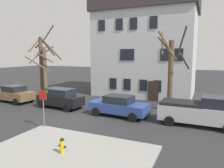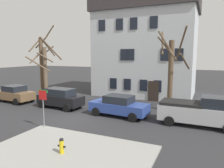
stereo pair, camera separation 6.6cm
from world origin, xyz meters
name	(u,v)px [view 1 (the left image)]	position (x,y,z in m)	size (l,w,h in m)	color
ground_plane	(72,118)	(0.00, 0.00, 0.00)	(120.00, 120.00, 0.00)	#2D2D30
sidewalk_slab	(58,161)	(3.27, -5.80, 0.06)	(8.02, 6.72, 0.12)	#999993
building_main	(146,47)	(2.34, 12.25, 5.72)	(11.60, 7.92, 11.29)	silver
tree_bare_near	(42,65)	(-7.08, 4.77, 3.73)	(2.32, 2.32, 7.99)	brown
tree_bare_mid	(45,70)	(-6.38, 4.41, 3.21)	(2.91, 2.92, 6.34)	brown
tree_bare_far	(171,70)	(6.43, 5.22, 3.50)	(2.58, 2.67, 7.10)	brown
car_brown_sedan	(14,94)	(-8.62, 2.33, 0.84)	(4.35, 2.37, 1.69)	brown
car_black_wagon	(60,98)	(-2.83, 2.26, 0.92)	(4.36, 2.16, 1.78)	black
car_blue_sedan	(119,106)	(3.02, 2.05, 0.83)	(4.73, 2.33, 1.64)	#2D4799
pickup_truck_silver	(200,111)	(8.89, 2.18, 1.00)	(5.28, 2.19, 2.07)	#B7BABF
fire_hydrant	(62,145)	(3.07, -5.24, 0.52)	(0.42, 0.22, 0.77)	gold
street_sign_pole	(43,101)	(-0.38, -2.60, 1.80)	(0.76, 0.07, 2.56)	slate
bicycle_leaning	(53,98)	(-5.02, 3.86, 0.37)	(1.75, 0.09, 1.03)	black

